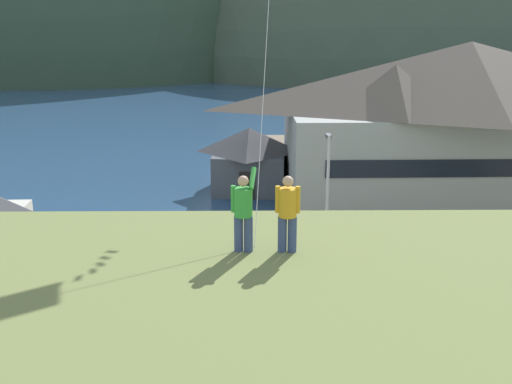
{
  "coord_description": "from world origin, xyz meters",
  "views": [
    {
      "loc": [
        -1.07,
        -20.72,
        12.39
      ],
      "look_at": [
        -0.69,
        9.0,
        4.02
      ],
      "focal_mm": 44.1,
      "sensor_mm": 36.0,
      "label": 1
    }
  ],
  "objects_px": {
    "parked_car_back_row_left": "(357,262)",
    "parked_car_mid_row_center": "(278,316)",
    "moored_boat_inner_slip": "(243,160)",
    "parking_light_pole": "(327,187)",
    "person_companion": "(288,211)",
    "wharf_dock": "(280,154)",
    "harbor_lodge": "(466,118)",
    "parked_car_front_row_silver": "(451,318)",
    "person_kite_flyer": "(243,210)",
    "moored_boat_wharfside": "(241,156)",
    "storage_shed_waterside": "(249,158)",
    "moored_boat_outer_mooring": "(319,153)"
  },
  "relations": [
    {
      "from": "parked_car_back_row_left",
      "to": "parked_car_mid_row_center",
      "type": "bearing_deg",
      "value": -126.16
    },
    {
      "from": "moored_boat_inner_slip",
      "to": "parking_light_pole",
      "type": "bearing_deg",
      "value": -77.19
    },
    {
      "from": "person_companion",
      "to": "wharf_dock",
      "type": "bearing_deg",
      "value": 87.27
    },
    {
      "from": "parking_light_pole",
      "to": "harbor_lodge",
      "type": "bearing_deg",
      "value": 45.03
    },
    {
      "from": "parked_car_front_row_silver",
      "to": "parking_light_pole",
      "type": "xyz_separation_m",
      "value": [
        -3.78,
        9.22,
        2.79
      ]
    },
    {
      "from": "person_kite_flyer",
      "to": "person_companion",
      "type": "bearing_deg",
      "value": -2.16
    },
    {
      "from": "parked_car_back_row_left",
      "to": "harbor_lodge",
      "type": "bearing_deg",
      "value": 55.92
    },
    {
      "from": "parked_car_front_row_silver",
      "to": "person_kite_flyer",
      "type": "distance_m",
      "value": 13.94
    },
    {
      "from": "wharf_dock",
      "to": "parking_light_pole",
      "type": "bearing_deg",
      "value": -87.11
    },
    {
      "from": "moored_boat_wharfside",
      "to": "person_companion",
      "type": "xyz_separation_m",
      "value": [
        1.46,
        -39.66,
        7.52
      ]
    },
    {
      "from": "moored_boat_inner_slip",
      "to": "harbor_lodge",
      "type": "bearing_deg",
      "value": -31.67
    },
    {
      "from": "moored_boat_inner_slip",
      "to": "storage_shed_waterside",
      "type": "bearing_deg",
      "value": -85.74
    },
    {
      "from": "parked_car_front_row_silver",
      "to": "person_companion",
      "type": "bearing_deg",
      "value": -128.18
    },
    {
      "from": "wharf_dock",
      "to": "person_companion",
      "type": "height_order",
      "value": "person_companion"
    },
    {
      "from": "parked_car_front_row_silver",
      "to": "wharf_dock",
      "type": "bearing_deg",
      "value": 98.53
    },
    {
      "from": "moored_boat_outer_mooring",
      "to": "wharf_dock",
      "type": "bearing_deg",
      "value": 156.59
    },
    {
      "from": "moored_boat_inner_slip",
      "to": "wharf_dock",
      "type": "bearing_deg",
      "value": 52.08
    },
    {
      "from": "storage_shed_waterside",
      "to": "person_kite_flyer",
      "type": "height_order",
      "value": "person_kite_flyer"
    },
    {
      "from": "person_companion",
      "to": "parked_car_back_row_left",
      "type": "bearing_deg",
      "value": 73.59
    },
    {
      "from": "storage_shed_waterside",
      "to": "parked_car_mid_row_center",
      "type": "bearing_deg",
      "value": -87.24
    },
    {
      "from": "storage_shed_waterside",
      "to": "parked_car_back_row_left",
      "type": "distance_m",
      "value": 17.42
    },
    {
      "from": "wharf_dock",
      "to": "parking_light_pole",
      "type": "relative_size",
      "value": 2.31
    },
    {
      "from": "moored_boat_inner_slip",
      "to": "person_kite_flyer",
      "type": "relative_size",
      "value": 3.35
    },
    {
      "from": "moored_boat_inner_slip",
      "to": "person_companion",
      "type": "bearing_deg",
      "value": -88.05
    },
    {
      "from": "wharf_dock",
      "to": "moored_boat_wharfside",
      "type": "xyz_separation_m",
      "value": [
        -3.47,
        -2.62,
        0.37
      ]
    },
    {
      "from": "parked_car_back_row_left",
      "to": "parking_light_pole",
      "type": "distance_m",
      "value": 4.55
    },
    {
      "from": "parked_car_mid_row_center",
      "to": "parking_light_pole",
      "type": "relative_size",
      "value": 0.67
    },
    {
      "from": "storage_shed_waterside",
      "to": "moored_boat_wharfside",
      "type": "distance_m",
      "value": 8.54
    },
    {
      "from": "storage_shed_waterside",
      "to": "person_companion",
      "type": "height_order",
      "value": "person_companion"
    },
    {
      "from": "harbor_lodge",
      "to": "moored_boat_wharfside",
      "type": "distance_m",
      "value": 19.43
    },
    {
      "from": "moored_boat_inner_slip",
      "to": "person_companion",
      "type": "height_order",
      "value": "person_companion"
    },
    {
      "from": "moored_boat_inner_slip",
      "to": "parked_car_back_row_left",
      "type": "height_order",
      "value": "moored_boat_inner_slip"
    },
    {
      "from": "harbor_lodge",
      "to": "wharf_dock",
      "type": "xyz_separation_m",
      "value": [
        -11.79,
        13.56,
        -5.37
      ]
    },
    {
      "from": "parked_car_front_row_silver",
      "to": "moored_boat_outer_mooring",
      "type": "bearing_deg",
      "value": 92.91
    },
    {
      "from": "harbor_lodge",
      "to": "storage_shed_waterside",
      "type": "bearing_deg",
      "value": 169.92
    },
    {
      "from": "parking_light_pole",
      "to": "parked_car_front_row_silver",
      "type": "bearing_deg",
      "value": -67.69
    },
    {
      "from": "moored_boat_outer_mooring",
      "to": "moored_boat_inner_slip",
      "type": "height_order",
      "value": "same"
    },
    {
      "from": "moored_boat_inner_slip",
      "to": "person_companion",
      "type": "relative_size",
      "value": 3.58
    },
    {
      "from": "parked_car_front_row_silver",
      "to": "moored_boat_wharfside",
      "type": "bearing_deg",
      "value": 105.41
    },
    {
      "from": "harbor_lodge",
      "to": "moored_boat_inner_slip",
      "type": "bearing_deg",
      "value": 148.33
    },
    {
      "from": "moored_boat_outer_mooring",
      "to": "person_kite_flyer",
      "type": "relative_size",
      "value": 3.6
    },
    {
      "from": "parked_car_front_row_silver",
      "to": "parking_light_pole",
      "type": "distance_m",
      "value": 10.34
    },
    {
      "from": "storage_shed_waterside",
      "to": "wharf_dock",
      "type": "relative_size",
      "value": 0.39
    },
    {
      "from": "moored_boat_outer_mooring",
      "to": "parked_car_back_row_left",
      "type": "distance_m",
      "value": 26.12
    },
    {
      "from": "moored_boat_outer_mooring",
      "to": "parked_car_front_row_silver",
      "type": "height_order",
      "value": "moored_boat_outer_mooring"
    },
    {
      "from": "parked_car_mid_row_center",
      "to": "parked_car_back_row_left",
      "type": "relative_size",
      "value": 1.02
    },
    {
      "from": "wharf_dock",
      "to": "parked_car_front_row_silver",
      "type": "bearing_deg",
      "value": -81.47
    },
    {
      "from": "storage_shed_waterside",
      "to": "parked_car_back_row_left",
      "type": "height_order",
      "value": "storage_shed_waterside"
    },
    {
      "from": "person_companion",
      "to": "parked_car_front_row_silver",
      "type": "bearing_deg",
      "value": 51.82
    },
    {
      "from": "moored_boat_inner_slip",
      "to": "moored_boat_outer_mooring",
      "type": "bearing_deg",
      "value": 22.57
    }
  ]
}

